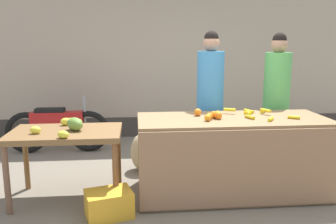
{
  "coord_description": "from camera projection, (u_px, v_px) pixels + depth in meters",
  "views": [
    {
      "loc": [
        -0.65,
        -3.69,
        1.67
      ],
      "look_at": [
        -0.28,
        0.15,
        0.92
      ],
      "focal_mm": 37.34,
      "sensor_mm": 36.0,
      "label": 1
    }
  ],
  "objects": [
    {
      "name": "ground_plane",
      "position": [
        194.0,
        193.0,
        3.99
      ],
      "size": [
        24.0,
        24.0,
        0.0
      ],
      "primitive_type": "plane",
      "color": "#756B5B"
    },
    {
      "name": "market_wall_back",
      "position": [
        170.0,
        54.0,
        6.33
      ],
      "size": [
        8.02,
        0.23,
        3.08
      ],
      "color": "tan",
      "rests_on": "ground"
    },
    {
      "name": "fruit_stall_counter",
      "position": [
        232.0,
        156.0,
        3.93
      ],
      "size": [
        2.1,
        0.87,
        0.87
      ],
      "color": "olive",
      "rests_on": "ground"
    },
    {
      "name": "side_table_wooden",
      "position": [
        66.0,
        139.0,
        3.73
      ],
      "size": [
        1.16,
        0.73,
        0.77
      ],
      "color": "brown",
      "rests_on": "ground"
    },
    {
      "name": "banana_bunch_pile",
      "position": [
        257.0,
        113.0,
        3.97
      ],
      "size": [
        0.76,
        0.61,
        0.07
      ],
      "color": "yellow",
      "rests_on": "fruit_stall_counter"
    },
    {
      "name": "orange_pile",
      "position": [
        211.0,
        115.0,
        3.82
      ],
      "size": [
        0.27,
        0.37,
        0.09
      ],
      "color": "orange",
      "rests_on": "fruit_stall_counter"
    },
    {
      "name": "mango_papaya_pile",
      "position": [
        69.0,
        125.0,
        3.73
      ],
      "size": [
        0.56,
        0.71,
        0.14
      ],
      "color": "yellow",
      "rests_on": "side_table_wooden"
    },
    {
      "name": "vendor_woman_blue_shirt",
      "position": [
        210.0,
        103.0,
        4.49
      ],
      "size": [
        0.34,
        0.34,
        1.84
      ],
      "color": "#33333D",
      "rests_on": "ground"
    },
    {
      "name": "vendor_woman_green_shirt",
      "position": [
        276.0,
        102.0,
        4.62
      ],
      "size": [
        0.34,
        0.34,
        1.82
      ],
      "color": "#33333D",
      "rests_on": "ground"
    },
    {
      "name": "parked_motorcycle",
      "position": [
        58.0,
        127.0,
        5.44
      ],
      "size": [
        1.6,
        0.18,
        0.88
      ],
      "color": "black",
      "rests_on": "ground"
    },
    {
      "name": "produce_crate",
      "position": [
        109.0,
        204.0,
        3.43
      ],
      "size": [
        0.51,
        0.43,
        0.26
      ],
      "primitive_type": "cube",
      "rotation": [
        0.0,
        0.0,
        0.28
      ],
      "color": "gold",
      "rests_on": "ground"
    },
    {
      "name": "produce_sack",
      "position": [
        143.0,
        152.0,
        4.66
      ],
      "size": [
        0.46,
        0.47,
        0.51
      ],
      "primitive_type": "ellipsoid",
      "rotation": [
        0.0,
        0.0,
        2.27
      ],
      "color": "tan",
      "rests_on": "ground"
    }
  ]
}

